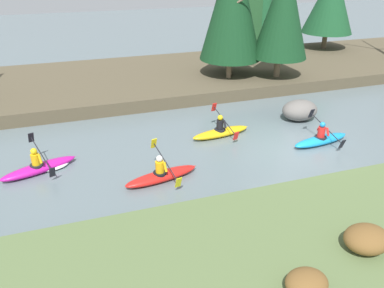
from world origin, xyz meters
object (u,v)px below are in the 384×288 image
Objects in this scene: kayaker_lead at (321,139)px; boulder_midstream at (300,110)px; kayaker_middle at (221,131)px; kayaker_far_back at (42,167)px; kayaker_trailing at (162,175)px.

boulder_midstream is (0.53, 2.54, 0.27)m from kayaker_lead.
kayaker_middle is 1.62× the size of boulder_midstream.
kayaker_lead is at bearing -27.02° from kayaker_far_back.
kayaker_lead is 1.62× the size of boulder_midstream.
kayaker_trailing is at bearing -149.28° from kayaker_middle.
kayaker_far_back reaches higher than boulder_midstream.
kayaker_lead is at bearing -5.92° from kayaker_trailing.
kayaker_lead is at bearing -36.58° from kayaker_middle.
kayaker_far_back is (-11.08, 1.27, -0.02)m from kayaker_lead.
kayaker_lead is at bearing -101.85° from boulder_midstream.
kayaker_far_back is at bearing 142.62° from kayaker_trailing.
kayaker_middle is 4.29m from boulder_midstream.
kayaker_lead is 4.22m from kayaker_middle.
kayaker_middle is at bearing 27.45° from kayaker_trailing.
boulder_midstream is (7.58, 3.22, 0.27)m from kayaker_trailing.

